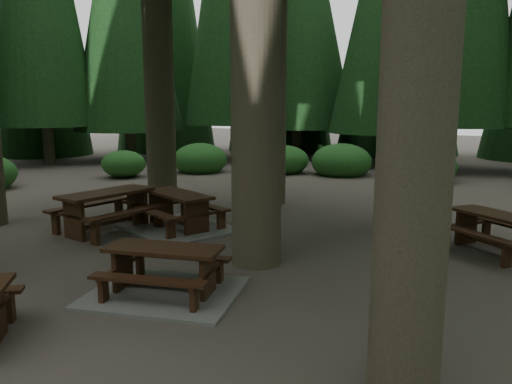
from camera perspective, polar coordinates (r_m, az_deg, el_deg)
The scene contains 6 objects.
ground at distance 8.94m, azimuth -5.07°, elevation -7.57°, with size 80.00×80.00×0.00m, color #4A433C.
picnic_table_a at distance 7.34m, azimuth -10.41°, elevation -9.76°, with size 2.50×2.26×0.71m.
picnic_table_b at distance 11.05m, azimuth -16.64°, elevation -1.44°, with size 1.82×2.17×0.87m.
picnic_table_c at distance 11.02m, azimuth -8.88°, elevation -2.78°, with size 2.89×2.64×0.80m.
picnic_table_d at distance 10.11m, azimuth 25.80°, elevation -3.62°, with size 2.16×2.07×0.73m.
shrub_ring at distance 9.07m, azimuth 1.31°, elevation -4.64°, with size 23.86×24.64×1.49m.
Camera 1 is at (5.02, -6.88, 2.69)m, focal length 35.00 mm.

